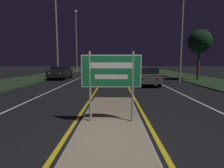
# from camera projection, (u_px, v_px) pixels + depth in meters

# --- Properties ---
(ground_plane) EXTENTS (160.00, 160.00, 0.00)m
(ground_plane) POSITION_uv_depth(u_px,v_px,m) (110.00, 148.00, 3.97)
(ground_plane) COLOR black
(median_island) EXTENTS (1.97, 7.49, 0.10)m
(median_island) POSITION_uv_depth(u_px,v_px,m) (111.00, 123.00, 5.49)
(median_island) COLOR #999993
(median_island) RESTS_ON ground_plane
(verge_left) EXTENTS (5.00, 100.00, 0.08)m
(verge_left) POSITION_uv_depth(u_px,v_px,m) (45.00, 76.00, 23.94)
(verge_left) COLOR #23381E
(verge_left) RESTS_ON ground_plane
(verge_right) EXTENTS (5.00, 100.00, 0.08)m
(verge_right) POSITION_uv_depth(u_px,v_px,m) (184.00, 76.00, 23.66)
(verge_right) COLOR #23381E
(verge_right) RESTS_ON ground_plane
(centre_line_yellow_left) EXTENTS (0.12, 70.00, 0.01)m
(centre_line_yellow_left) POSITION_uv_depth(u_px,v_px,m) (107.00, 74.00, 28.78)
(centre_line_yellow_left) COLOR gold
(centre_line_yellow_left) RESTS_ON ground_plane
(centre_line_yellow_right) EXTENTS (0.12, 70.00, 0.01)m
(centre_line_yellow_right) POSITION_uv_depth(u_px,v_px,m) (121.00, 74.00, 28.75)
(centre_line_yellow_right) COLOR gold
(centre_line_yellow_right) RESTS_ON ground_plane
(lane_line_white_left) EXTENTS (0.12, 70.00, 0.01)m
(lane_line_white_left) POSITION_uv_depth(u_px,v_px,m) (89.00, 74.00, 28.83)
(lane_line_white_left) COLOR silver
(lane_line_white_left) RESTS_ON ground_plane
(lane_line_white_right) EXTENTS (0.12, 70.00, 0.01)m
(lane_line_white_right) POSITION_uv_depth(u_px,v_px,m) (140.00, 74.00, 28.70)
(lane_line_white_right) COLOR silver
(lane_line_white_right) RESTS_ON ground_plane
(edge_line_white_left) EXTENTS (0.10, 70.00, 0.01)m
(edge_line_white_left) POSITION_uv_depth(u_px,v_px,m) (71.00, 74.00, 28.87)
(edge_line_white_left) COLOR silver
(edge_line_white_left) RESTS_ON ground_plane
(edge_line_white_right) EXTENTS (0.10, 70.00, 0.01)m
(edge_line_white_right) POSITION_uv_depth(u_px,v_px,m) (158.00, 74.00, 28.66)
(edge_line_white_right) COLOR silver
(edge_line_white_right) RESTS_ON ground_plane
(highway_sign) EXTENTS (1.82, 0.07, 2.16)m
(highway_sign) POSITION_uv_depth(u_px,v_px,m) (111.00, 74.00, 5.29)
(highway_sign) COLOR #9E9E99
(highway_sign) RESTS_ON median_island
(streetlight_left_near) EXTENTS (0.55, 0.55, 10.05)m
(streetlight_left_near) POSITION_uv_depth(u_px,v_px,m) (56.00, 22.00, 20.07)
(streetlight_left_near) COLOR #9E9E99
(streetlight_left_near) RESTS_ON ground_plane
(streetlight_left_far) EXTENTS (0.52, 0.52, 10.87)m
(streetlight_left_far) POSITION_uv_depth(u_px,v_px,m) (76.00, 34.00, 30.72)
(streetlight_left_far) COLOR #9E9E99
(streetlight_left_far) RESTS_ON ground_plane
(car_receding_0) EXTENTS (1.95, 4.19, 1.45)m
(car_receding_0) POSITION_uv_depth(u_px,v_px,m) (146.00, 76.00, 14.73)
(car_receding_0) COLOR #4C514C
(car_receding_0) RESTS_ON ground_plane
(car_receding_1) EXTENTS (2.03, 4.31, 1.49)m
(car_receding_1) POSITION_uv_depth(u_px,v_px,m) (132.00, 70.00, 24.71)
(car_receding_1) COLOR navy
(car_receding_1) RESTS_ON ground_plane
(car_receding_2) EXTENTS (1.98, 4.40, 1.43)m
(car_receding_2) POSITION_uv_depth(u_px,v_px,m) (127.00, 68.00, 34.92)
(car_receding_2) COLOR maroon
(car_receding_2) RESTS_ON ground_plane
(car_receding_3) EXTENTS (1.90, 4.69, 1.54)m
(car_receding_3) POSITION_uv_depth(u_px,v_px,m) (124.00, 66.00, 48.29)
(car_receding_3) COLOR #4C514C
(car_receding_3) RESTS_ON ground_plane
(car_approaching_0) EXTENTS (1.92, 4.19, 1.48)m
(car_approaching_0) POSITION_uv_depth(u_px,v_px,m) (61.00, 72.00, 19.89)
(car_approaching_0) COLOR black
(car_approaching_0) RESTS_ON ground_plane
(roadside_palm_right) EXTENTS (2.37, 2.37, 5.18)m
(roadside_palm_right) POSITION_uv_depth(u_px,v_px,m) (200.00, 42.00, 18.00)
(roadside_palm_right) COLOR #4C3823
(roadside_palm_right) RESTS_ON verge_right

